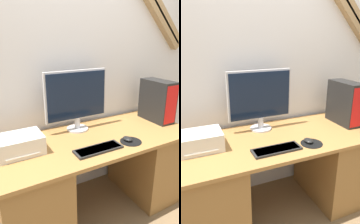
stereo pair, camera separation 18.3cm
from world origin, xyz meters
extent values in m
cube|color=silver|center=(0.00, 0.83, 1.35)|extent=(6.40, 0.05, 2.70)
cube|color=#9E7F56|center=(1.08, 0.77, 1.85)|extent=(0.60, 0.08, 0.60)
cube|color=#9E7F56|center=(0.95, 0.77, 1.89)|extent=(0.82, 0.08, 0.82)
cube|color=olive|center=(0.00, 0.39, 0.77)|extent=(1.78, 0.78, 0.03)
cube|color=olive|center=(-0.63, 0.39, 0.38)|extent=(0.50, 0.72, 0.75)
cube|color=olive|center=(0.63, 0.39, 0.38)|extent=(0.50, 0.72, 0.75)
cylinder|color=#B7B7BC|center=(-0.08, 0.63, 0.79)|extent=(0.20, 0.20, 0.02)
cylinder|color=#B7B7BC|center=(-0.08, 0.63, 0.85)|extent=(0.05, 0.05, 0.11)
cube|color=#B7B7BC|center=(-0.08, 0.63, 1.12)|extent=(0.61, 0.03, 0.46)
cube|color=black|center=(-0.08, 0.62, 1.12)|extent=(0.58, 0.01, 0.43)
cube|color=black|center=(-0.12, 0.18, 0.79)|extent=(0.39, 0.14, 0.02)
cube|color=#424242|center=(-0.12, 0.18, 0.80)|extent=(0.36, 0.12, 0.01)
cylinder|color=black|center=(0.20, 0.17, 0.78)|extent=(0.18, 0.18, 0.00)
ellipsoid|color=black|center=(0.19, 0.19, 0.80)|extent=(0.07, 0.10, 0.03)
cube|color=black|center=(0.77, 0.45, 1.00)|extent=(0.17, 0.37, 0.43)
cube|color=red|center=(0.77, 0.27, 1.00)|extent=(0.16, 0.01, 0.39)
cube|color=beige|center=(-0.66, 0.44, 0.85)|extent=(0.35, 0.25, 0.14)
cube|color=white|center=(-0.66, 0.36, 0.81)|extent=(0.24, 0.11, 0.01)
camera|label=1|loc=(-0.92, -1.12, 1.62)|focal=35.00mm
camera|label=2|loc=(-0.76, -1.20, 1.62)|focal=35.00mm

